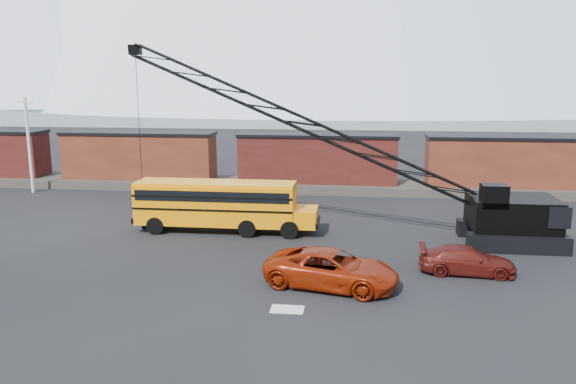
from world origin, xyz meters
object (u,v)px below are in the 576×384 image
object	(u,v)px
school_bus	(221,204)
crawler_crane	(341,141)
maroon_suv	(467,260)
red_pickup	(332,269)

from	to	relation	value
school_bus	crawler_crane	world-z (taller)	crawler_crane
school_bus	maroon_suv	world-z (taller)	school_bus
school_bus	red_pickup	distance (m)	11.51
maroon_suv	school_bus	bearing A→B (deg)	69.45
red_pickup	crawler_crane	world-z (taller)	crawler_crane
school_bus	red_pickup	bearing A→B (deg)	-50.25
school_bus	crawler_crane	size ratio (longest dim) A/B	0.45
school_bus	maroon_suv	xyz separation A→B (m)	(13.94, -6.23, -1.12)
red_pickup	school_bus	bearing A→B (deg)	52.97
school_bus	red_pickup	world-z (taller)	school_bus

